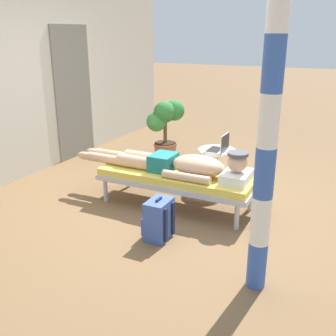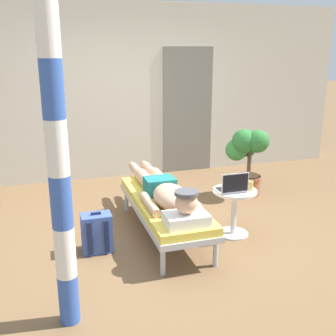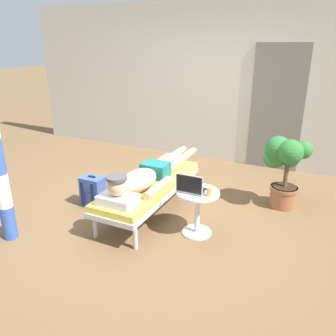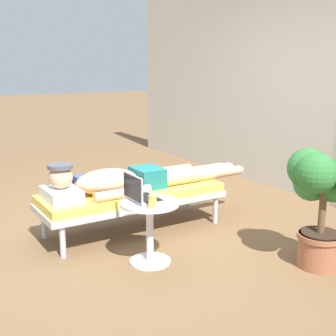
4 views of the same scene
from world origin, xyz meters
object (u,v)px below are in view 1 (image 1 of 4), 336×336
(lounge_chair, at_px, (176,178))
(backpack, at_px, (159,220))
(potted_plant, at_px, (165,124))
(porch_post, at_px, (269,121))
(person_reclining, at_px, (179,164))
(laptop, at_px, (220,147))
(side_table, at_px, (217,162))
(drink_glass, at_px, (225,143))

(lounge_chair, xyz_separation_m, backpack, (-0.77, -0.17, -0.15))
(potted_plant, height_order, porch_post, porch_post)
(person_reclining, bearing_deg, porch_post, -133.21)
(laptop, xyz_separation_m, porch_post, (-1.78, -0.94, 0.76))
(lounge_chair, xyz_separation_m, laptop, (0.67, -0.28, 0.24))
(lounge_chair, bearing_deg, potted_plant, 30.75)
(side_table, bearing_deg, potted_plant, 56.15)
(laptop, distance_m, porch_post, 2.16)
(potted_plant, distance_m, porch_post, 3.41)
(drink_glass, distance_m, backpack, 1.69)
(porch_post, bearing_deg, potted_plant, 39.08)
(lounge_chair, height_order, potted_plant, potted_plant)
(person_reclining, bearing_deg, laptop, -20.03)
(backpack, bearing_deg, person_reclining, 9.75)
(potted_plant, bearing_deg, lounge_chair, -149.25)
(lounge_chair, bearing_deg, drink_glass, -18.21)
(lounge_chair, distance_m, side_table, 0.76)
(lounge_chair, height_order, person_reclining, person_reclining)
(drink_glass, bearing_deg, potted_plant, 63.07)
(laptop, relative_size, backpack, 0.73)
(person_reclining, bearing_deg, lounge_chair, 90.00)
(laptop, bearing_deg, drink_glass, -2.03)
(person_reclining, xyz_separation_m, laptop, (0.67, -0.24, 0.06))
(side_table, bearing_deg, backpack, 177.67)
(backpack, height_order, porch_post, porch_post)
(side_table, relative_size, porch_post, 0.19)
(drink_glass, xyz_separation_m, backpack, (-1.65, 0.12, -0.38))
(laptop, distance_m, backpack, 1.49)
(person_reclining, relative_size, side_table, 4.15)
(side_table, height_order, drink_glass, drink_glass)
(backpack, relative_size, porch_post, 0.16)
(person_reclining, xyz_separation_m, porch_post, (-1.12, -1.19, 0.83))
(lounge_chair, relative_size, backpack, 4.28)
(lounge_chair, xyz_separation_m, potted_plant, (1.47, 0.87, 0.26))
(drink_glass, height_order, backpack, drink_glass)
(lounge_chair, xyz_separation_m, person_reclining, (0.00, -0.04, 0.17))
(potted_plant, bearing_deg, side_table, -123.85)
(lounge_chair, relative_size, porch_post, 0.67)
(lounge_chair, height_order, porch_post, porch_post)
(person_reclining, relative_size, porch_post, 0.81)
(laptop, bearing_deg, lounge_chair, 157.17)
(lounge_chair, height_order, drink_glass, drink_glass)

